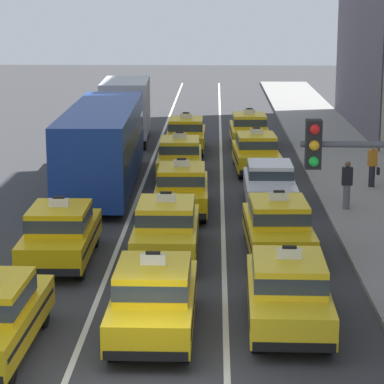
{
  "coord_description": "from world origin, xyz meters",
  "views": [
    {
      "loc": [
        1.34,
        -15.44,
        7.43
      ],
      "look_at": [
        0.59,
        11.42,
        1.3
      ],
      "focal_mm": 80.55,
      "sensor_mm": 36.0,
      "label": 1
    }
  ],
  "objects_px": {
    "taxi_left_second": "(61,233)",
    "pedestrian_mid_block": "(373,166)",
    "bus_left_third": "(103,143)",
    "taxi_center_fifth": "(186,134)",
    "taxi_right_second": "(278,226)",
    "taxi_right_fifth": "(249,129)",
    "taxi_center_second": "(166,227)",
    "taxi_center_fourth": "(180,157)",
    "taxi_center_third": "(182,188)",
    "sedan_right_third": "(270,182)",
    "taxi_center_nearest": "(154,297)",
    "pedestrian_near_crosswalk": "(347,185)",
    "box_truck_left_fourth": "(127,108)",
    "taxi_right_fourth": "(256,152)",
    "taxi_right_nearest": "(288,290)"
  },
  "relations": [
    {
      "from": "bus_left_third",
      "to": "taxi_center_third",
      "type": "relative_size",
      "value": 2.46
    },
    {
      "from": "taxi_center_third",
      "to": "taxi_right_second",
      "type": "height_order",
      "value": "same"
    },
    {
      "from": "taxi_center_fifth",
      "to": "taxi_right_fifth",
      "type": "height_order",
      "value": "same"
    },
    {
      "from": "taxi_center_third",
      "to": "taxi_right_fifth",
      "type": "distance_m",
      "value": 14.02
    },
    {
      "from": "bus_left_third",
      "to": "taxi_center_fifth",
      "type": "distance_m",
      "value": 8.78
    },
    {
      "from": "taxi_right_second",
      "to": "taxi_right_fifth",
      "type": "distance_m",
      "value": 18.72
    },
    {
      "from": "taxi_center_nearest",
      "to": "taxi_right_second",
      "type": "distance_m",
      "value": 6.96
    },
    {
      "from": "bus_left_third",
      "to": "sedan_right_third",
      "type": "bearing_deg",
      "value": -22.72
    },
    {
      "from": "sedan_right_third",
      "to": "pedestrian_mid_block",
      "type": "relative_size",
      "value": 2.59
    },
    {
      "from": "sedan_right_third",
      "to": "taxi_center_fourth",
      "type": "bearing_deg",
      "value": 125.8
    },
    {
      "from": "taxi_center_fifth",
      "to": "pedestrian_mid_block",
      "type": "height_order",
      "value": "taxi_center_fifth"
    },
    {
      "from": "taxi_center_second",
      "to": "pedestrian_near_crosswalk",
      "type": "height_order",
      "value": "taxi_center_second"
    },
    {
      "from": "taxi_center_nearest",
      "to": "taxi_right_second",
      "type": "height_order",
      "value": "same"
    },
    {
      "from": "taxi_center_third",
      "to": "pedestrian_mid_block",
      "type": "bearing_deg",
      "value": 27.03
    },
    {
      "from": "pedestrian_mid_block",
      "to": "pedestrian_near_crosswalk",
      "type": "bearing_deg",
      "value": -112.87
    },
    {
      "from": "taxi_center_second",
      "to": "taxi_right_second",
      "type": "distance_m",
      "value": 3.26
    },
    {
      "from": "box_truck_left_fourth",
      "to": "pedestrian_mid_block",
      "type": "xyz_separation_m",
      "value": [
        10.74,
        -11.29,
        -0.8
      ]
    },
    {
      "from": "taxi_left_second",
      "to": "taxi_center_nearest",
      "type": "distance_m",
      "value": 6.06
    },
    {
      "from": "taxi_right_fifth",
      "to": "taxi_right_fourth",
      "type": "bearing_deg",
      "value": -89.5
    },
    {
      "from": "taxi_left_second",
      "to": "taxi_center_second",
      "type": "bearing_deg",
      "value": 12.88
    },
    {
      "from": "taxi_right_fourth",
      "to": "taxi_left_second",
      "type": "bearing_deg",
      "value": -114.97
    },
    {
      "from": "taxi_center_fourth",
      "to": "taxi_center_fifth",
      "type": "relative_size",
      "value": 1.01
    },
    {
      "from": "taxi_right_second",
      "to": "sedan_right_third",
      "type": "height_order",
      "value": "taxi_right_second"
    },
    {
      "from": "taxi_center_nearest",
      "to": "taxi_center_fourth",
      "type": "distance_m",
      "value": 17.14
    },
    {
      "from": "pedestrian_mid_block",
      "to": "taxi_right_second",
      "type": "bearing_deg",
      "value": -116.18
    },
    {
      "from": "taxi_center_fifth",
      "to": "pedestrian_mid_block",
      "type": "xyz_separation_m",
      "value": [
        7.56,
        -8.34,
        0.1
      ]
    },
    {
      "from": "bus_left_third",
      "to": "taxi_right_fifth",
      "type": "distance_m",
      "value": 11.65
    },
    {
      "from": "taxi_center_third",
      "to": "taxi_right_fifth",
      "type": "bearing_deg",
      "value": 78.24
    },
    {
      "from": "taxi_center_nearest",
      "to": "pedestrian_mid_block",
      "type": "distance_m",
      "value": 16.66
    },
    {
      "from": "bus_left_third",
      "to": "taxi_right_fourth",
      "type": "bearing_deg",
      "value": 28.83
    },
    {
      "from": "taxi_center_fourth",
      "to": "taxi_right_nearest",
      "type": "height_order",
      "value": "same"
    },
    {
      "from": "taxi_center_fourth",
      "to": "taxi_right_second",
      "type": "relative_size",
      "value": 1.0
    },
    {
      "from": "box_truck_left_fourth",
      "to": "sedan_right_third",
      "type": "height_order",
      "value": "box_truck_left_fourth"
    },
    {
      "from": "taxi_center_third",
      "to": "taxi_right_fourth",
      "type": "bearing_deg",
      "value": 68.07
    },
    {
      "from": "taxi_center_fifth",
      "to": "pedestrian_mid_block",
      "type": "distance_m",
      "value": 11.25
    },
    {
      "from": "taxi_right_second",
      "to": "taxi_right_fourth",
      "type": "distance_m",
      "value": 12.22
    },
    {
      "from": "taxi_center_third",
      "to": "sedan_right_third",
      "type": "bearing_deg",
      "value": 20.58
    },
    {
      "from": "taxi_left_second",
      "to": "pedestrian_mid_block",
      "type": "relative_size",
      "value": 2.75
    },
    {
      "from": "taxi_center_third",
      "to": "pedestrian_near_crosswalk",
      "type": "relative_size",
      "value": 2.71
    },
    {
      "from": "taxi_left_second",
      "to": "taxi_right_second",
      "type": "distance_m",
      "value": 6.29
    },
    {
      "from": "taxi_left_second",
      "to": "taxi_right_fifth",
      "type": "distance_m",
      "value": 20.56
    },
    {
      "from": "taxi_center_second",
      "to": "pedestrian_mid_block",
      "type": "xyz_separation_m",
      "value": [
        7.53,
        8.95,
        0.1
      ]
    },
    {
      "from": "taxi_right_nearest",
      "to": "box_truck_left_fourth",
      "type": "bearing_deg",
      "value": 103.8
    },
    {
      "from": "sedan_right_third",
      "to": "taxi_center_nearest",
      "type": "bearing_deg",
      "value": -105.06
    },
    {
      "from": "pedestrian_near_crosswalk",
      "to": "taxi_right_second",
      "type": "bearing_deg",
      "value": -118.42
    },
    {
      "from": "taxi_center_fifth",
      "to": "sedan_right_third",
      "type": "relative_size",
      "value": 1.06
    },
    {
      "from": "taxi_center_fifth",
      "to": "taxi_center_fourth",
      "type": "bearing_deg",
      "value": -90.51
    },
    {
      "from": "taxi_center_fifth",
      "to": "bus_left_third",
      "type": "bearing_deg",
      "value": -109.94
    },
    {
      "from": "taxi_left_second",
      "to": "box_truck_left_fourth",
      "type": "xyz_separation_m",
      "value": [
        -0.24,
        20.93,
        0.9
      ]
    },
    {
      "from": "taxi_center_third",
      "to": "sedan_right_third",
      "type": "relative_size",
      "value": 1.07
    }
  ]
}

